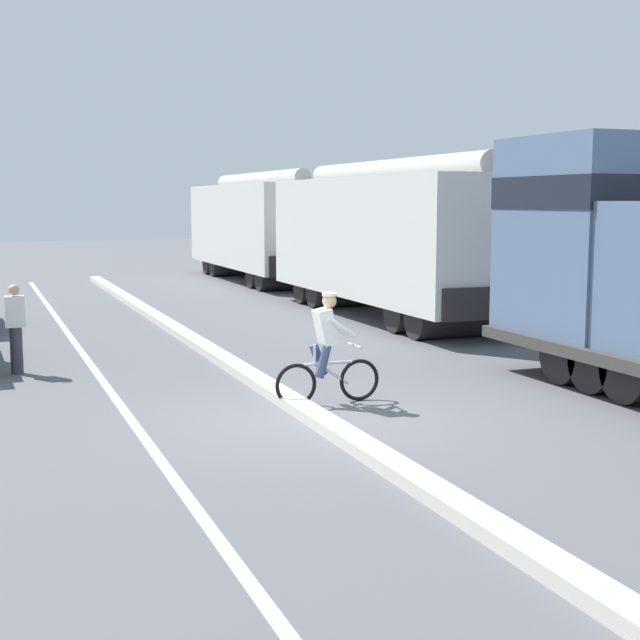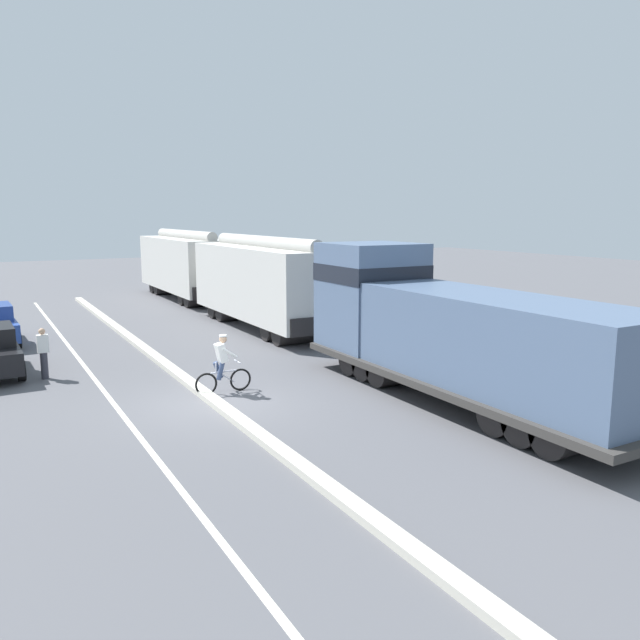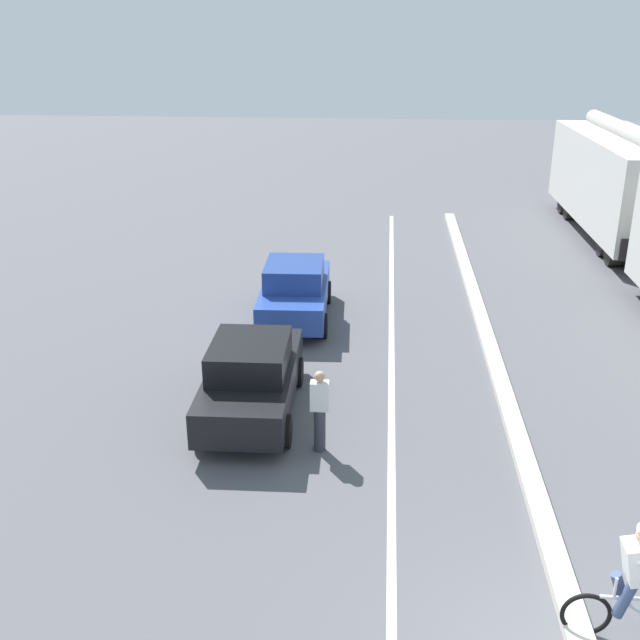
{
  "view_description": "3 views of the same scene",
  "coord_description": "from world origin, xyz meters",
  "px_view_note": "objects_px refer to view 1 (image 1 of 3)",
  "views": [
    {
      "loc": [
        -4.38,
        -11.59,
        3.11
      ],
      "look_at": [
        0.61,
        1.22,
        1.26
      ],
      "focal_mm": 50.0,
      "sensor_mm": 36.0,
      "label": 1
    },
    {
      "loc": [
        -5.51,
        -15.73,
        5.13
      ],
      "look_at": [
        3.95,
        1.12,
        1.84
      ],
      "focal_mm": 35.0,
      "sensor_mm": 36.0,
      "label": 2
    },
    {
      "loc": [
        -2.66,
        -6.97,
        7.38
      ],
      "look_at": [
        -4.1,
        9.19,
        1.02
      ],
      "focal_mm": 42.0,
      "sensor_mm": 36.0,
      "label": 3
    }
  ],
  "objects_px": {
    "pedestrian_by_cars": "(15,327)",
    "hopper_car_middle": "(259,227)",
    "cyclist": "(327,351)",
    "hopper_car_lead": "(390,240)"
  },
  "relations": [
    {
      "from": "hopper_car_middle",
      "to": "pedestrian_by_cars",
      "type": "relative_size",
      "value": 6.54
    },
    {
      "from": "hopper_car_middle",
      "to": "pedestrian_by_cars",
      "type": "xyz_separation_m",
      "value": [
        -9.68,
        -16.25,
        -1.23
      ]
    },
    {
      "from": "hopper_car_middle",
      "to": "pedestrian_by_cars",
      "type": "distance_m",
      "value": 18.95
    },
    {
      "from": "cyclist",
      "to": "pedestrian_by_cars",
      "type": "bearing_deg",
      "value": 135.52
    },
    {
      "from": "pedestrian_by_cars",
      "to": "cyclist",
      "type": "bearing_deg",
      "value": -44.48
    },
    {
      "from": "cyclist",
      "to": "pedestrian_by_cars",
      "type": "distance_m",
      "value": 6.08
    },
    {
      "from": "cyclist",
      "to": "hopper_car_lead",
      "type": "bearing_deg",
      "value": 59.05
    },
    {
      "from": "hopper_car_lead",
      "to": "hopper_car_middle",
      "type": "xyz_separation_m",
      "value": [
        0.0,
        11.6,
        0.0
      ]
    },
    {
      "from": "pedestrian_by_cars",
      "to": "hopper_car_middle",
      "type": "bearing_deg",
      "value": 59.22
    },
    {
      "from": "cyclist",
      "to": "pedestrian_by_cars",
      "type": "relative_size",
      "value": 1.06
    }
  ]
}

